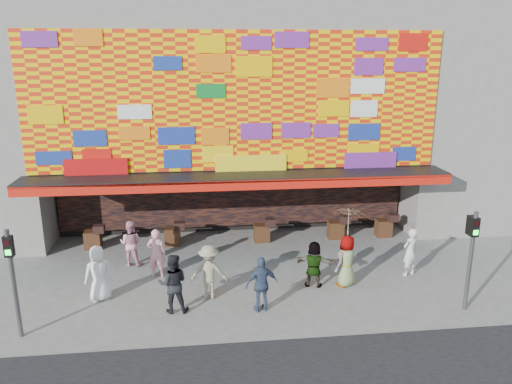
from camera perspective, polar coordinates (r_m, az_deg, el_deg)
ground at (r=15.67m, az=-0.87°, el=-11.88°), size 90.00×90.00×0.00m
shop_building at (r=22.13m, az=-3.10°, el=10.44°), size 15.20×9.40×10.00m
signal_left at (r=14.29m, az=-26.09°, el=-8.17°), size 0.22×0.20×3.00m
signal_right at (r=15.43m, az=23.42°, el=-6.11°), size 0.22×0.20×3.00m
ped_a at (r=15.86m, az=-17.55°, el=-8.85°), size 0.99×0.83×1.72m
ped_b at (r=16.95m, az=-11.30°, el=-6.86°), size 0.67×0.50×1.68m
ped_c at (r=14.67m, az=-9.46°, el=-10.27°), size 0.88×0.70×1.76m
ped_d at (r=15.32m, az=-5.40°, el=-9.08°), size 1.16×0.74×1.70m
ped_e at (r=14.54m, az=0.65°, el=-10.50°), size 1.04×0.62×1.67m
ped_f at (r=16.11m, az=6.63°, el=-8.19°), size 1.47×0.81×1.51m
ped_g at (r=16.28m, az=10.31°, el=-7.76°), size 0.98×0.90×1.68m
ped_h at (r=17.52m, az=17.20°, el=-6.57°), size 0.71×0.61×1.65m
ped_i at (r=18.06m, az=-14.12°, el=-5.68°), size 0.92×0.79×1.63m
parasol at (r=15.81m, az=10.54°, el=-3.42°), size 1.02×1.04×1.84m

